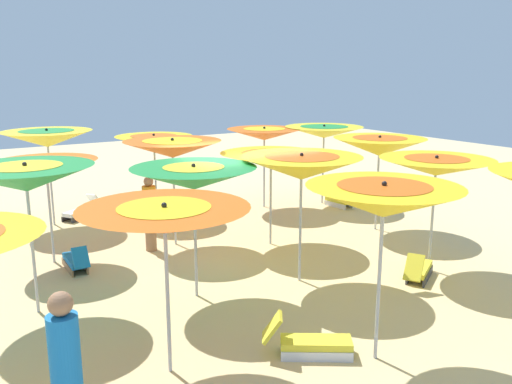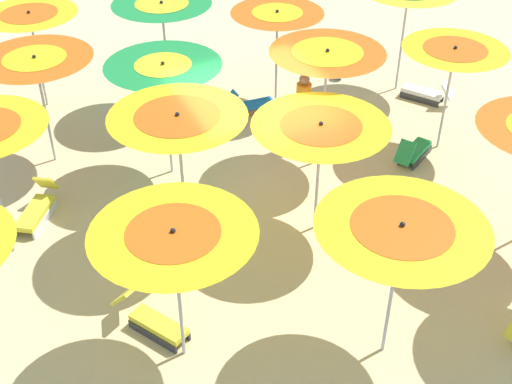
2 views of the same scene
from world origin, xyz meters
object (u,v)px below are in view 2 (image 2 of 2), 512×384
object	(u,v)px
lounger_0	(414,152)
lounger_3	(153,320)
beach_umbrella_8	(36,66)
beach_umbrella_10	(327,61)
beach_umbrella_11	(454,58)
beach_umbrella_1	(174,242)
beach_umbrella_9	(164,74)
beach_umbrella_13	(162,12)
beach_ball	(338,74)
lounger_1	(36,210)
beach_umbrella_14	(277,20)
beach_umbrella_5	(178,127)
beach_umbrella_12	(31,22)
beach_umbrella_2	(400,239)
beach_umbrella_6	(321,133)
lounger_4	(426,93)
lounger_5	(251,105)
beachgoer_1	(303,110)

from	to	relation	value
lounger_0	lounger_3	world-z (taller)	lounger_0
beach_umbrella_8	lounger_3	xyz separation A→B (m)	(-5.26, -0.42, -1.87)
beach_umbrella_10	beach_umbrella_11	bearing A→B (deg)	-102.57
beach_umbrella_1	beach_umbrella_9	bearing A→B (deg)	-16.70
beach_umbrella_13	beach_ball	world-z (taller)	beach_umbrella_13
beach_umbrella_9	lounger_0	bearing A→B (deg)	-109.84
lounger_1	beach_umbrella_14	bearing A→B (deg)	144.17
beach_umbrella_11	lounger_3	world-z (taller)	beach_umbrella_11
beach_umbrella_5	beach_umbrella_12	bearing A→B (deg)	13.16
beach_umbrella_8	beach_umbrella_2	bearing A→B (deg)	-154.54
beach_umbrella_1	beach_umbrella_14	size ratio (longest dim) A/B	1.05
beach_umbrella_5	beach_umbrella_14	world-z (taller)	beach_umbrella_5
beach_umbrella_6	beach_umbrella_9	world-z (taller)	beach_umbrella_9
lounger_4	lounger_1	bearing A→B (deg)	62.36
beach_umbrella_5	beach_umbrella_14	xyz separation A→B (m)	(3.71, -3.53, -0.21)
lounger_0	beach_umbrella_12	bearing A→B (deg)	109.19
beach_umbrella_1	lounger_4	distance (m)	9.23
beach_umbrella_2	lounger_5	world-z (taller)	beach_umbrella_2
lounger_1	beach_umbrella_6	bearing A→B (deg)	96.22
beach_umbrella_9	beach_ball	distance (m)	5.79
beach_umbrella_5	lounger_1	bearing A→B (deg)	56.23
beachgoer_1	lounger_3	bearing A→B (deg)	172.12
beach_umbrella_5	lounger_3	world-z (taller)	beach_umbrella_5
beach_umbrella_13	lounger_1	xyz separation A→B (m)	(-2.93, 3.50, -2.05)
lounger_0	lounger_1	xyz separation A→B (m)	(1.22, 7.26, -0.01)
beach_umbrella_8	lounger_1	xyz separation A→B (m)	(-1.82, 0.66, -1.88)
beach_umbrella_14	beach_umbrella_8	bearing A→B (deg)	94.00
lounger_1	beachgoer_1	distance (m)	5.50
beach_umbrella_5	beach_umbrella_12	world-z (taller)	beach_umbrella_5
beachgoer_1	beach_umbrella_5	bearing A→B (deg)	160.85
beach_umbrella_5	beachgoer_1	distance (m)	3.83
beach_umbrella_10	beachgoer_1	xyz separation A→B (m)	(0.63, 0.11, -1.34)
beach_umbrella_6	lounger_4	world-z (taller)	beach_umbrella_6
beach_umbrella_5	beachgoer_1	xyz separation A→B (m)	(1.71, -3.16, -1.31)
beach_umbrella_9	lounger_1	world-z (taller)	beach_umbrella_9
beach_umbrella_2	beachgoer_1	xyz separation A→B (m)	(5.35, -1.47, -1.22)
lounger_4	beach_umbrella_11	bearing A→B (deg)	119.23
beach_umbrella_1	beach_umbrella_6	xyz separation A→B (m)	(1.74, -3.07, -0.13)
beach_umbrella_1	beach_umbrella_11	world-z (taller)	beach_umbrella_1
lounger_0	lounger_1	world-z (taller)	lounger_0
beach_umbrella_2	beach_umbrella_13	xyz separation A→B (m)	(8.10, 0.49, 0.16)
lounger_0	beach_umbrella_14	bearing A→B (deg)	82.92
beach_umbrella_2	beach_umbrella_14	size ratio (longest dim) A/B	1.07
beach_umbrella_2	lounger_4	xyz separation A→B (m)	(5.94, -5.01, -1.89)
beach_umbrella_8	beach_umbrella_12	size ratio (longest dim) A/B	1.02
beach_umbrella_6	lounger_4	distance (m)	5.78
beach_umbrella_1	lounger_5	world-z (taller)	beach_umbrella_1
beach_umbrella_9	beach_umbrella_10	size ratio (longest dim) A/B	0.97
beach_umbrella_5	beach_umbrella_6	distance (m)	2.28
beach_umbrella_10	beach_umbrella_12	distance (m)	6.55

